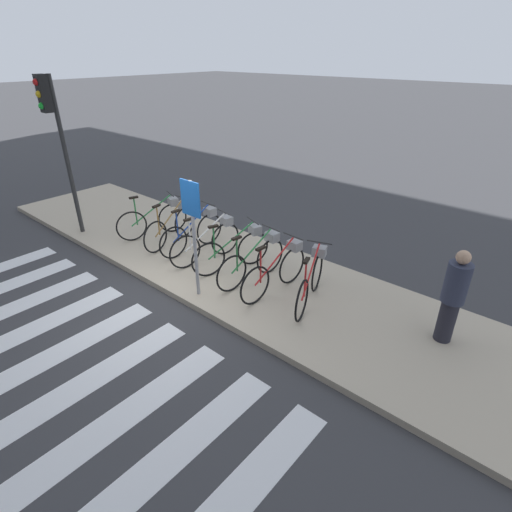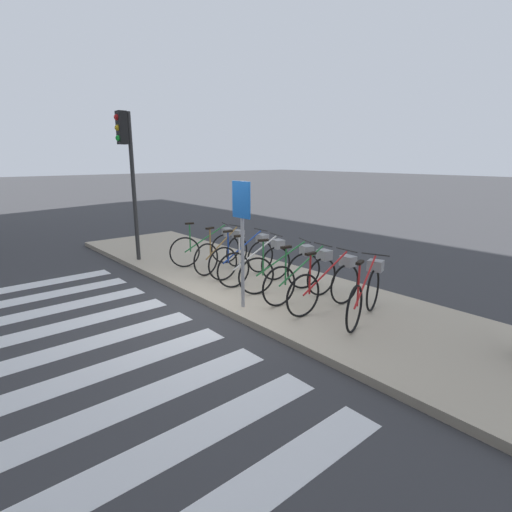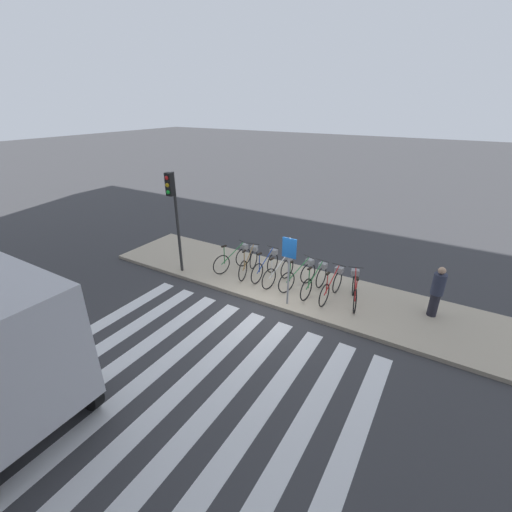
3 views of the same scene
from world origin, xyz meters
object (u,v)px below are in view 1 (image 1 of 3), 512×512
object	(u,v)px
parked_bicycle_3	(209,240)
parked_bicycle_2	(195,230)
parked_bicycle_6	(278,269)
sign_post	(192,220)
traffic_light	(54,125)
parked_bicycle_0	(156,217)
pedestrian	(453,296)
parked_bicycle_7	(312,278)
parked_bicycle_5	(255,259)
parked_bicycle_1	(173,224)
parked_bicycle_4	(235,249)

from	to	relation	value
parked_bicycle_3	parked_bicycle_2	bearing A→B (deg)	167.26
parked_bicycle_6	sign_post	size ratio (longest dim) A/B	0.80
traffic_light	sign_post	xyz separation A→B (m)	(4.32, 0.05, -1.10)
parked_bicycle_6	traffic_light	xyz separation A→B (m)	(-5.36, -1.10, 2.11)
parked_bicycle_0	pedestrian	world-z (taller)	pedestrian
parked_bicycle_6	parked_bicycle_7	distance (m)	0.67
parked_bicycle_5	parked_bicycle_6	distance (m)	0.58
parked_bicycle_0	parked_bicycle_5	size ratio (longest dim) A/B	0.96
parked_bicycle_2	parked_bicycle_5	xyz separation A→B (m)	(1.88, -0.15, 0.00)
parked_bicycle_3	parked_bicycle_7	distance (m)	2.53
pedestrian	parked_bicycle_5	bearing A→B (deg)	-171.23
parked_bicycle_0	parked_bicycle_6	distance (m)	3.75
parked_bicycle_3	traffic_light	size ratio (longest dim) A/B	0.48
pedestrian	traffic_light	bearing A→B (deg)	-168.52
parked_bicycle_7	parked_bicycle_5	bearing A→B (deg)	-176.31
parked_bicycle_0	parked_bicycle_6	xyz separation A→B (m)	(3.75, -0.09, 0.00)
parked_bicycle_7	parked_bicycle_0	bearing A→B (deg)	-179.66
parked_bicycle_1	parked_bicycle_7	world-z (taller)	same
parked_bicycle_0	parked_bicycle_7	distance (m)	4.41
parked_bicycle_1	parked_bicycle_2	distance (m)	0.66
parked_bicycle_1	traffic_light	size ratio (longest dim) A/B	0.48
parked_bicycle_5	pedestrian	world-z (taller)	pedestrian
sign_post	parked_bicycle_2	bearing A→B (deg)	139.19
parked_bicycle_1	parked_bicycle_2	world-z (taller)	same
traffic_light	sign_post	size ratio (longest dim) A/B	1.66
parked_bicycle_0	parked_bicycle_1	xyz separation A→B (m)	(0.63, 0.01, 0.00)
parked_bicycle_2	parked_bicycle_4	bearing A→B (deg)	-3.54
pedestrian	traffic_light	distance (m)	8.54
parked_bicycle_0	parked_bicycle_1	bearing A→B (deg)	1.22
parked_bicycle_4	sign_post	bearing A→B (deg)	-83.46
parked_bicycle_1	parked_bicycle_3	xyz separation A→B (m)	(1.26, -0.05, 0.00)
parked_bicycle_5	parked_bicycle_6	bearing A→B (deg)	-3.60
parked_bicycle_5	pedestrian	xyz separation A→B (m)	(3.41, 0.53, 0.34)
parked_bicycle_7	traffic_light	distance (m)	6.50
parked_bicycle_3	parked_bicycle_7	size ratio (longest dim) A/B	1.03
parked_bicycle_2	parked_bicycle_4	world-z (taller)	same
parked_bicycle_4	parked_bicycle_5	size ratio (longest dim) A/B	0.95
parked_bicycle_4	parked_bicycle_7	distance (m)	1.83
parked_bicycle_7	parked_bicycle_4	bearing A→B (deg)	-179.62
parked_bicycle_3	parked_bicycle_4	distance (m)	0.70
parked_bicycle_6	parked_bicycle_7	xyz separation A→B (m)	(0.66, 0.12, 0.00)
parked_bicycle_0	parked_bicycle_7	xyz separation A→B (m)	(4.41, 0.03, 0.00)
parked_bicycle_3	parked_bicycle_5	size ratio (longest dim) A/B	0.99
parked_bicycle_4	traffic_light	bearing A→B (deg)	-163.97
parked_bicycle_7	traffic_light	xyz separation A→B (m)	(-6.02, -1.22, 2.11)
traffic_light	parked_bicycle_7	bearing A→B (deg)	11.42
parked_bicycle_6	pedestrian	distance (m)	2.91
parked_bicycle_6	parked_bicycle_7	bearing A→B (deg)	9.97
parked_bicycle_1	pedestrian	bearing A→B (deg)	4.41
parked_bicycle_4	parked_bicycle_7	xyz separation A→B (m)	(1.83, 0.01, 0.00)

